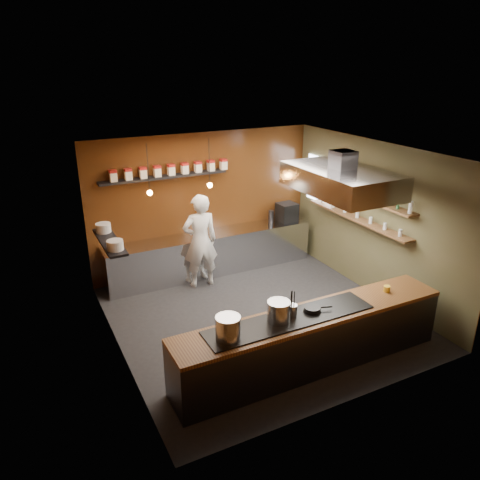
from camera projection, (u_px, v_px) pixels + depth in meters
floor at (260, 317)px, 8.52m from camera, size 5.00×5.00×0.00m
back_wall at (204, 203)px, 10.05m from camera, size 5.00×0.00×5.00m
left_wall at (114, 269)px, 6.93m from camera, size 0.00×5.00×5.00m
right_wall at (374, 219)px, 9.02m from camera, size 0.00×5.00×5.00m
ceiling at (262, 153)px, 7.43m from camera, size 5.00×5.00×0.00m
window_pane at (321, 180)px, 10.27m from camera, size 0.00×1.00×1.00m
prep_counter at (211, 253)px, 10.16m from camera, size 4.60×0.65×0.90m
pass_counter at (311, 340)px, 7.02m from camera, size 4.40×0.72×0.94m
tin_shelf at (164, 177)px, 9.30m from camera, size 2.60×0.26×0.04m
plate_shelf at (110, 242)px, 7.80m from camera, size 0.30×1.40×0.04m
bottle_shelf_upper at (359, 196)px, 9.05m from camera, size 0.26×2.80×0.04m
bottle_shelf_lower at (357, 219)px, 9.22m from camera, size 0.26×2.80×0.04m
extractor_hood at (341, 180)px, 7.82m from camera, size 1.20×2.00×0.72m
pendant_left at (150, 190)px, 8.56m from camera, size 0.10×0.10×0.95m
pendant_right at (210, 183)px, 9.06m from camera, size 0.10×0.10×0.95m
storage_tins at (171, 170)px, 9.32m from camera, size 2.43×0.13×0.22m
plate_stacks at (109, 236)px, 7.77m from camera, size 0.26×1.16×0.16m
bottles at (360, 189)px, 9.00m from camera, size 0.06×2.66×0.24m
wine_glasses at (357, 215)px, 9.19m from camera, size 0.07×2.37×0.13m
stockpot_large at (228, 328)px, 6.15m from camera, size 0.43×0.43×0.33m
stockpot_small at (279, 311)px, 6.56m from camera, size 0.33×0.33×0.31m
utensil_crock at (292, 311)px, 6.71m from camera, size 0.18×0.18×0.18m
frying_pan at (313, 309)px, 6.87m from camera, size 0.42×0.26×0.07m
butter_jar at (387, 289)px, 7.48m from camera, size 0.12×0.12×0.10m
espresso_machine at (287, 212)px, 10.73m from camera, size 0.43×0.41×0.41m
chef at (200, 241)px, 9.38m from camera, size 0.75×0.53×1.95m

